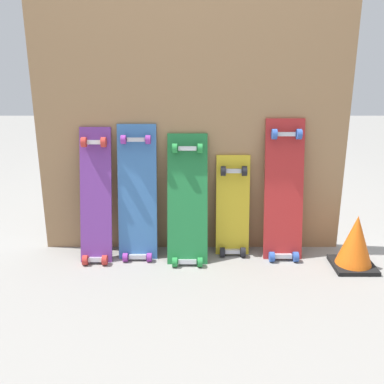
% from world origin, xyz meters
% --- Properties ---
extents(ground_plane, '(12.00, 12.00, 0.00)m').
position_xyz_m(ground_plane, '(0.00, 0.00, 0.00)').
color(ground_plane, gray).
extents(plywood_wall_panel, '(1.82, 0.04, 1.77)m').
position_xyz_m(plywood_wall_panel, '(0.00, 0.07, 0.89)').
color(plywood_wall_panel, '#99724C').
rests_on(plywood_wall_panel, ground).
extents(skateboard_purple, '(0.18, 0.27, 0.83)m').
position_xyz_m(skateboard_purple, '(-0.56, -0.07, 0.35)').
color(skateboard_purple, '#6B338C').
rests_on(skateboard_purple, ground).
extents(skateboard_blue, '(0.23, 0.23, 0.85)m').
position_xyz_m(skateboard_blue, '(-0.32, -0.05, 0.35)').
color(skateboard_blue, '#386BAD').
rests_on(skateboard_blue, ground).
extents(skateboard_green, '(0.23, 0.30, 0.80)m').
position_xyz_m(skateboard_green, '(-0.03, -0.09, 0.33)').
color(skateboard_green, '#1E7238').
rests_on(skateboard_green, ground).
extents(skateboard_yellow, '(0.20, 0.17, 0.66)m').
position_xyz_m(skateboard_yellow, '(0.24, -0.02, 0.27)').
color(skateboard_yellow, gold).
rests_on(skateboard_yellow, ground).
extents(skateboard_red, '(0.23, 0.23, 0.88)m').
position_xyz_m(skateboard_red, '(0.54, -0.05, 0.37)').
color(skateboard_red, '#B22626').
rests_on(skateboard_red, ground).
extents(traffic_cone, '(0.23, 0.23, 0.31)m').
position_xyz_m(traffic_cone, '(0.92, -0.22, 0.15)').
color(traffic_cone, black).
rests_on(traffic_cone, ground).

